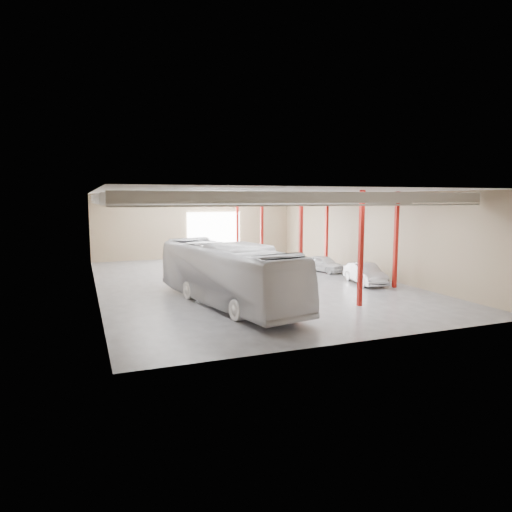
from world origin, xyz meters
TOP-DOWN VIEW (x-y plane):
  - depot_shell at (0.13, 0.48)m, footprint 22.12×32.12m
  - coach_bus at (-3.60, -6.75)m, footprint 5.76×14.11m
  - black_sedan at (-2.00, -8.19)m, footprint 3.08×5.78m
  - car_row_a at (-0.87, -2.99)m, footprint 2.49×4.79m
  - car_row_b at (-0.70, 4.50)m, footprint 3.19×5.12m
  - car_row_c at (1.71, 9.70)m, footprint 2.64×5.44m
  - car_right_near at (8.30, -4.04)m, footprint 2.44×5.02m
  - car_right_far at (8.30, 2.35)m, footprint 2.82×4.55m

SIDE VIEW (x-z plane):
  - car_right_far at x=8.30m, z-range 0.00..1.44m
  - car_row_c at x=1.71m, z-range 0.00..1.53m
  - black_sedan at x=-2.00m, z-range 0.00..1.55m
  - car_row_a at x=-0.87m, z-range 0.00..1.56m
  - car_right_near at x=8.30m, z-range 0.00..1.59m
  - car_row_b at x=-0.70m, z-range 0.00..1.59m
  - coach_bus at x=-3.60m, z-range 0.00..3.83m
  - depot_shell at x=0.13m, z-range 1.44..8.51m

